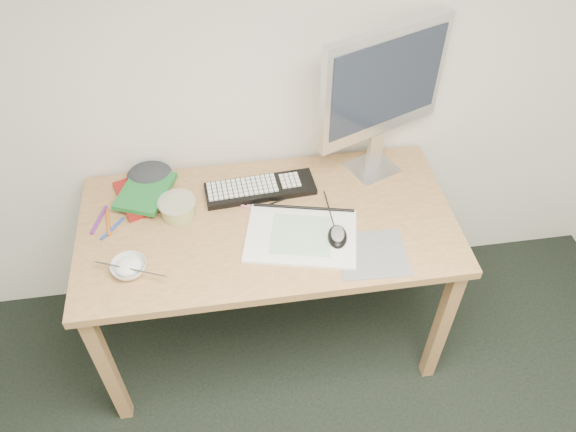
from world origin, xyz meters
The scene contains 18 objects.
desk centered at (0.10, 1.43, 0.67)m, with size 1.40×0.70×0.75m.
mousepad centered at (0.45, 1.22, 0.75)m, with size 0.24×0.22×0.00m, color slate.
sketchpad centered at (0.21, 1.33, 0.76)m, with size 0.40×0.28×0.01m, color white.
keyboard centered at (0.09, 1.60, 0.76)m, with size 0.43×0.14×0.03m, color black.
monitor centered at (0.56, 1.67, 1.14)m, with size 0.50×0.23×0.62m.
mouse centered at (0.34, 1.30, 0.78)m, with size 0.07×0.11×0.04m, color black.
rice_bowl centered at (-0.39, 1.26, 0.77)m, with size 0.12×0.12×0.04m, color white.
chopsticks centered at (-0.39, 1.24, 0.79)m, with size 0.02×0.02×0.26m, color #BCBCBE.
fruit_tub centered at (-0.22, 1.51, 0.78)m, with size 0.14×0.14×0.07m, color #E1D14F.
book_red centered at (-0.36, 1.63, 0.76)m, with size 0.17×0.23×0.02m, color maroon.
book_green centered at (-0.35, 1.63, 0.78)m, with size 0.17×0.24×0.02m, color #1B6D2D.
cloth_lump centered at (-0.33, 1.73, 0.78)m, with size 0.15×0.12×0.06m, color #222529.
pencil_pink centered at (0.03, 1.51, 0.75)m, with size 0.01×0.01×0.19m, color pink.
pencil_tan centered at (0.12, 1.49, 0.75)m, with size 0.01×0.01×0.18m, color tan.
pencil_black centered at (0.16, 1.53, 0.75)m, with size 0.01×0.01×0.19m, color black.
marker_blue centered at (-0.47, 1.47, 0.76)m, with size 0.01×0.01×0.12m, color #1E3CA5.
marker_orange centered at (-0.48, 1.51, 0.76)m, with size 0.01×0.01×0.13m, color #C85D17.
marker_purple centered at (-0.52, 1.52, 0.76)m, with size 0.01×0.01×0.14m, color #5D227E.
Camera 1 is at (-0.04, -0.01, 2.26)m, focal length 35.00 mm.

